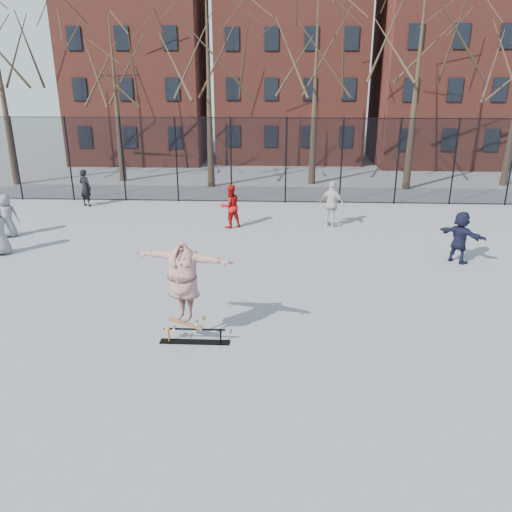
{
  "coord_description": "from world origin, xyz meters",
  "views": [
    {
      "loc": [
        0.96,
        -10.62,
        5.69
      ],
      "look_at": [
        0.36,
        1.5,
        1.34
      ],
      "focal_mm": 35.0,
      "sensor_mm": 36.0,
      "label": 1
    }
  ],
  "objects_px": {
    "bystander_white": "(332,204)",
    "bystander_navy": "(460,237)",
    "skater": "(184,287)",
    "skateboard": "(186,326)",
    "bystander_grey": "(7,216)",
    "bystander_red": "(230,206)",
    "skate_rail": "(195,337)",
    "bystander_black": "(85,188)"
  },
  "relations": [
    {
      "from": "bystander_grey",
      "to": "bystander_red",
      "type": "relative_size",
      "value": 0.94
    },
    {
      "from": "skate_rail",
      "to": "bystander_white",
      "type": "height_order",
      "value": "bystander_white"
    },
    {
      "from": "skater",
      "to": "bystander_grey",
      "type": "xyz_separation_m",
      "value": [
        -8.14,
        7.62,
        -0.55
      ]
    },
    {
      "from": "bystander_grey",
      "to": "bystander_red",
      "type": "distance_m",
      "value": 8.41
    },
    {
      "from": "bystander_red",
      "to": "skate_rail",
      "type": "bearing_deg",
      "value": 60.58
    },
    {
      "from": "skate_rail",
      "to": "bystander_navy",
      "type": "bearing_deg",
      "value": 36.26
    },
    {
      "from": "bystander_white",
      "to": "bystander_red",
      "type": "bearing_deg",
      "value": 36.82
    },
    {
      "from": "skater",
      "to": "bystander_white",
      "type": "height_order",
      "value": "skater"
    },
    {
      "from": "skateboard",
      "to": "bystander_grey",
      "type": "xyz_separation_m",
      "value": [
        -8.14,
        7.62,
        0.42
      ]
    },
    {
      "from": "bystander_grey",
      "to": "bystander_black",
      "type": "distance_m",
      "value": 5.02
    },
    {
      "from": "skater",
      "to": "bystander_black",
      "type": "height_order",
      "value": "skater"
    },
    {
      "from": "bystander_black",
      "to": "bystander_navy",
      "type": "bearing_deg",
      "value": 178.02
    },
    {
      "from": "bystander_red",
      "to": "bystander_black",
      "type": "bearing_deg",
      "value": -54.28
    },
    {
      "from": "skater",
      "to": "bystander_white",
      "type": "xyz_separation_m",
      "value": [
        4.15,
        9.6,
        -0.44
      ]
    },
    {
      "from": "skater",
      "to": "bystander_navy",
      "type": "relative_size",
      "value": 1.32
    },
    {
      "from": "skate_rail",
      "to": "skateboard",
      "type": "xyz_separation_m",
      "value": [
        -0.19,
        0.0,
        0.27
      ]
    },
    {
      "from": "skater",
      "to": "bystander_navy",
      "type": "height_order",
      "value": "skater"
    },
    {
      "from": "skater",
      "to": "bystander_black",
      "type": "relative_size",
      "value": 1.31
    },
    {
      "from": "skateboard",
      "to": "bystander_navy",
      "type": "bearing_deg",
      "value": 35.59
    },
    {
      "from": "skater",
      "to": "bystander_red",
      "type": "xyz_separation_m",
      "value": [
        0.1,
        9.3,
        -0.5
      ]
    },
    {
      "from": "bystander_grey",
      "to": "skate_rail",
      "type": "bearing_deg",
      "value": 124.16
    },
    {
      "from": "bystander_grey",
      "to": "bystander_black",
      "type": "height_order",
      "value": "bystander_black"
    },
    {
      "from": "bystander_black",
      "to": "skate_rail",
      "type": "bearing_deg",
      "value": 142.61
    },
    {
      "from": "skateboard",
      "to": "bystander_navy",
      "type": "distance_m",
      "value": 9.72
    },
    {
      "from": "bystander_white",
      "to": "bystander_navy",
      "type": "distance_m",
      "value": 5.44
    },
    {
      "from": "skater",
      "to": "bystander_grey",
      "type": "bearing_deg",
      "value": 149.84
    },
    {
      "from": "skate_rail",
      "to": "bystander_white",
      "type": "relative_size",
      "value": 0.86
    },
    {
      "from": "skateboard",
      "to": "bystander_white",
      "type": "distance_m",
      "value": 10.47
    },
    {
      "from": "bystander_red",
      "to": "bystander_white",
      "type": "relative_size",
      "value": 0.93
    },
    {
      "from": "bystander_black",
      "to": "bystander_navy",
      "type": "height_order",
      "value": "bystander_black"
    },
    {
      "from": "skater",
      "to": "bystander_grey",
      "type": "distance_m",
      "value": 11.17
    },
    {
      "from": "skateboard",
      "to": "bystander_grey",
      "type": "height_order",
      "value": "bystander_grey"
    },
    {
      "from": "skateboard",
      "to": "bystander_red",
      "type": "xyz_separation_m",
      "value": [
        0.1,
        9.3,
        0.47
      ]
    },
    {
      "from": "bystander_grey",
      "to": "bystander_red",
      "type": "height_order",
      "value": "bystander_red"
    },
    {
      "from": "bystander_black",
      "to": "bystander_red",
      "type": "height_order",
      "value": "bystander_red"
    },
    {
      "from": "skate_rail",
      "to": "bystander_navy",
      "type": "xyz_separation_m",
      "value": [
        7.7,
        5.65,
        0.71
      ]
    },
    {
      "from": "skateboard",
      "to": "bystander_black",
      "type": "xyz_separation_m",
      "value": [
        -6.99,
        12.5,
        0.46
      ]
    },
    {
      "from": "bystander_black",
      "to": "bystander_red",
      "type": "bearing_deg",
      "value": 178.45
    },
    {
      "from": "skate_rail",
      "to": "bystander_grey",
      "type": "relative_size",
      "value": 0.98
    },
    {
      "from": "skateboard",
      "to": "skater",
      "type": "relative_size",
      "value": 0.38
    },
    {
      "from": "skate_rail",
      "to": "bystander_black",
      "type": "relative_size",
      "value": 0.93
    },
    {
      "from": "bystander_black",
      "to": "bystander_white",
      "type": "distance_m",
      "value": 11.52
    }
  ]
}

